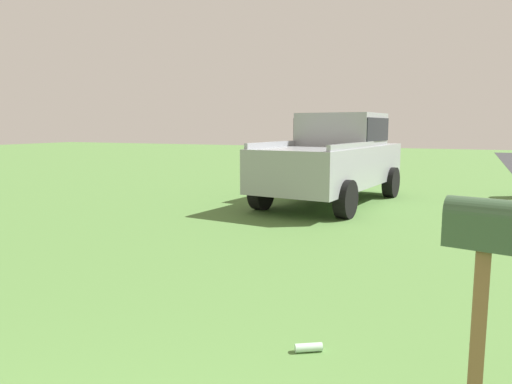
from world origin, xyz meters
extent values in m
cube|color=brown|center=(3.27, -1.04, 0.51)|extent=(0.09, 0.09, 1.03)
cube|color=#334C33|center=(3.27, -1.04, 1.14)|extent=(0.30, 0.51, 0.22)
cylinder|color=#334C33|center=(3.27, -1.04, 1.25)|extent=(0.30, 0.51, 0.20)
cube|color=red|center=(3.38, -1.04, 1.20)|extent=(0.02, 0.04, 0.18)
cube|color=#93999E|center=(10.76, 1.99, 0.88)|extent=(5.10, 2.46, 0.90)
cube|color=#93999E|center=(11.34, 1.92, 1.71)|extent=(1.86, 1.93, 0.76)
cube|color=black|center=(11.34, 1.92, 1.71)|extent=(1.82, 1.97, 0.53)
cube|color=#93999E|center=(9.78, 2.98, 1.39)|extent=(2.55, 0.38, 0.12)
cube|color=#93999E|center=(9.58, 1.24, 1.39)|extent=(2.55, 0.38, 0.12)
cylinder|color=black|center=(12.48, 2.75, 0.38)|extent=(0.79, 0.35, 0.76)
cylinder|color=black|center=(12.26, 0.85, 0.38)|extent=(0.79, 0.35, 0.76)
cylinder|color=black|center=(9.26, 3.12, 0.38)|extent=(0.79, 0.35, 0.76)
cylinder|color=black|center=(9.03, 1.23, 0.38)|extent=(0.79, 0.35, 0.76)
cylinder|color=#B2D8BF|center=(3.46, 0.16, 0.04)|extent=(0.18, 0.22, 0.07)
camera|label=1|loc=(0.03, -0.93, 1.79)|focal=33.22mm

